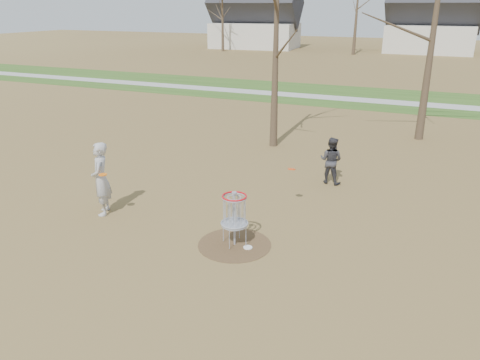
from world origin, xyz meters
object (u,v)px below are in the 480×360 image
at_px(disc_golf_basket, 234,211).
at_px(player_standing, 101,179).
at_px(player_throwing, 331,160).
at_px(disc_grounded, 248,247).

bearing_deg(disc_golf_basket, player_standing, 176.68).
distance_m(player_standing, disc_golf_basket, 4.12).
bearing_deg(disc_golf_basket, player_throwing, 77.33).
bearing_deg(disc_grounded, player_standing, 176.53).
distance_m(player_throwing, disc_golf_basket, 5.26).
xyz_separation_m(disc_grounded, disc_golf_basket, (-0.37, 0.03, 0.89)).
relative_size(disc_grounded, disc_golf_basket, 0.16).
relative_size(player_standing, disc_grounded, 9.35).
bearing_deg(player_throwing, disc_golf_basket, 85.40).
bearing_deg(disc_grounded, disc_golf_basket, 174.91).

